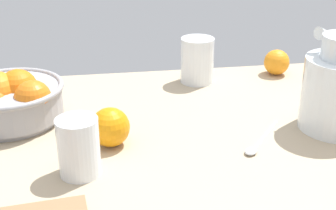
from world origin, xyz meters
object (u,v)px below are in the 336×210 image
at_px(loose_orange_2, 277,62).
at_px(spoon, 259,142).
at_px(second_glass, 197,63).
at_px(loose_orange_3, 110,127).
at_px(fruit_bowl, 10,99).
at_px(juice_glass, 79,150).

height_order(loose_orange_2, spoon, loose_orange_2).
height_order(second_glass, loose_orange_3, second_glass).
relative_size(fruit_bowl, loose_orange_3, 3.05).
distance_m(fruit_bowl, loose_orange_3, 0.25).
bearing_deg(second_glass, loose_orange_3, -127.55).
distance_m(juice_glass, second_glass, 0.50).
bearing_deg(loose_orange_3, spoon, -8.43).
distance_m(fruit_bowl, second_glass, 0.47).
xyz_separation_m(loose_orange_2, loose_orange_3, (-0.46, -0.33, 0.00)).
xyz_separation_m(juice_glass, loose_orange_2, (0.52, 0.43, -0.01)).
distance_m(loose_orange_2, loose_orange_3, 0.57).
xyz_separation_m(second_glass, spoon, (0.05, -0.35, -0.05)).
xyz_separation_m(fruit_bowl, second_glass, (0.44, 0.17, -0.00)).
xyz_separation_m(second_glass, loose_orange_3, (-0.24, -0.31, -0.01)).
bearing_deg(fruit_bowl, juice_glass, -58.19).
xyz_separation_m(fruit_bowl, juice_glass, (0.15, -0.24, -0.00)).
bearing_deg(second_glass, fruit_bowl, -159.47).
relative_size(juice_glass, loose_orange_2, 1.54).
height_order(juice_glass, second_glass, second_glass).
bearing_deg(spoon, juice_glass, -171.25).
relative_size(second_glass, loose_orange_2, 1.71).
bearing_deg(loose_orange_2, second_glass, -174.67).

